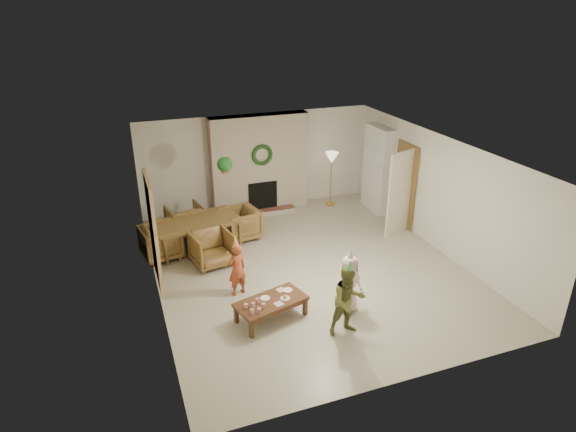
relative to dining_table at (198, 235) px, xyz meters
name	(u,v)px	position (x,y,z in m)	size (l,w,h in m)	color
floor	(308,268)	(1.95, -1.65, -0.33)	(7.00, 7.00, 0.00)	#B7B29E
ceiling	(311,150)	(1.95, -1.65, 2.17)	(7.00, 7.00, 0.00)	white
wall_back	(257,162)	(1.95, 1.85, 0.92)	(7.00, 7.00, 0.00)	silver
wall_front	(409,309)	(1.95, -5.15, 0.92)	(7.00, 7.00, 0.00)	silver
wall_left	(152,235)	(-1.05, -1.65, 0.92)	(7.00, 7.00, 0.00)	silver
wall_right	(438,193)	(4.95, -1.65, 0.92)	(7.00, 7.00, 0.00)	silver
fireplace_mass	(260,164)	(1.95, 1.65, 0.92)	(2.50, 0.40, 2.50)	maroon
fireplace_hearth	(265,212)	(1.95, 1.30, -0.27)	(1.60, 0.30, 0.12)	maroon
fireplace_firebox	(262,196)	(1.95, 1.47, 0.12)	(0.75, 0.12, 0.75)	black
fireplace_wreath	(262,155)	(1.95, 1.42, 1.22)	(0.54, 0.54, 0.10)	#173C16
floor_lamp_base	(330,204)	(3.82, 1.35, -0.31)	(0.27, 0.27, 0.03)	gold
floor_lamp_post	(331,180)	(3.82, 1.35, 0.35)	(0.03, 0.03, 1.30)	gold
floor_lamp_shade	(332,158)	(3.82, 1.35, 0.98)	(0.35, 0.35, 0.29)	beige
bookshelf_carcass	(378,169)	(4.79, 0.65, 0.77)	(0.30, 1.00, 2.20)	white
bookshelf_shelf_a	(375,193)	(4.77, 0.65, 0.12)	(0.30, 0.92, 0.03)	white
bookshelf_shelf_b	(376,178)	(4.77, 0.65, 0.52)	(0.30, 0.92, 0.03)	white
bookshelf_shelf_c	(377,164)	(4.77, 0.65, 0.92)	(0.30, 0.92, 0.03)	white
bookshelf_shelf_d	(378,148)	(4.77, 0.65, 1.32)	(0.30, 0.92, 0.03)	white
books_row_lower	(378,190)	(4.75, 0.50, 0.26)	(0.20, 0.40, 0.24)	#A6451E
books_row_mid	(375,173)	(4.75, 0.70, 0.66)	(0.20, 0.44, 0.24)	#273E91
books_row_upper	(379,160)	(4.75, 0.55, 1.05)	(0.20, 0.36, 0.22)	gold
door_frame	(405,185)	(4.91, -0.45, 0.69)	(0.05, 0.86, 2.04)	brown
door_leaf	(400,194)	(4.53, -0.83, 0.67)	(0.05, 0.80, 2.00)	beige
curtain_panel	(153,231)	(-1.01, -1.45, 0.92)	(0.06, 1.20, 2.00)	beige
dining_table	(198,235)	(0.00, 0.00, 0.00)	(1.86, 1.04, 0.65)	brown
dining_chair_near	(212,248)	(0.14, -0.81, 0.03)	(0.77, 0.79, 0.72)	brown
dining_chair_far	(185,220)	(-0.14, 0.81, 0.03)	(0.77, 0.79, 0.72)	brown
dining_chair_left	(161,242)	(-0.81, -0.14, 0.03)	(0.77, 0.79, 0.72)	brown
dining_chair_right	(240,224)	(1.01, 0.18, 0.03)	(0.77, 0.79, 0.72)	brown
hanging_plant_cord	(224,154)	(0.65, -0.15, 1.82)	(0.01, 0.01, 0.70)	tan
hanging_plant_pot	(225,170)	(0.65, -0.15, 1.47)	(0.16, 0.16, 0.12)	#963C30
hanging_plant_foliage	(225,164)	(0.65, -0.15, 1.59)	(0.32, 0.32, 0.32)	#174519
coffee_table_top	(271,302)	(0.68, -3.05, 0.02)	(1.21, 0.60, 0.06)	#50301A
coffee_table_apron	(271,305)	(0.68, -3.05, -0.05)	(1.11, 0.51, 0.07)	#50301A
coffee_leg_fl	(252,329)	(0.22, -3.43, -0.17)	(0.06, 0.06, 0.32)	#50301A
coffee_leg_fr	(305,307)	(1.27, -3.14, -0.17)	(0.06, 0.06, 0.32)	#50301A
coffee_leg_bl	(236,315)	(0.09, -2.95, -0.17)	(0.06, 0.06, 0.32)	#50301A
coffee_leg_br	(289,294)	(1.14, -2.66, -0.17)	(0.06, 0.06, 0.32)	#50301A
cup_a	(252,311)	(0.27, -3.30, 0.09)	(0.06, 0.06, 0.08)	silver
cup_b	(246,306)	(0.22, -3.12, 0.09)	(0.06, 0.06, 0.08)	silver
cup_c	(259,310)	(0.39, -3.32, 0.09)	(0.06, 0.06, 0.08)	silver
cup_d	(253,305)	(0.34, -3.14, 0.09)	(0.06, 0.06, 0.08)	silver
cup_e	(263,306)	(0.50, -3.21, 0.09)	(0.06, 0.06, 0.08)	silver
cup_f	(257,300)	(0.45, -3.03, 0.09)	(0.06, 0.06, 0.08)	silver
plate_a	(265,298)	(0.61, -2.95, 0.05)	(0.17, 0.17, 0.01)	white
plate_b	(285,298)	(0.93, -3.07, 0.05)	(0.17, 0.17, 0.01)	white
plate_c	(288,290)	(1.06, -2.85, 0.05)	(0.17, 0.17, 0.01)	white
food_scoop	(285,296)	(0.93, -3.07, 0.08)	(0.06, 0.06, 0.06)	tan
napkin_left	(279,304)	(0.77, -3.19, 0.05)	(0.14, 0.14, 0.01)	#E0A5A9
napkin_right	(281,290)	(0.95, -2.80, 0.05)	(0.14, 0.14, 0.01)	#E0A5A9
child_red	(237,270)	(0.34, -2.08, 0.19)	(0.38, 0.25, 1.03)	#A34323
party_hat_red	(236,242)	(0.34, -2.08, 0.75)	(0.14, 0.14, 0.20)	#EDBE4F
child_plaid	(348,301)	(1.73, -3.84, 0.28)	(0.59, 0.46, 1.22)	olive
party_hat_plaid	(350,265)	(1.73, -3.84, 0.94)	(0.14, 0.14, 0.20)	#4FB963
child_pink	(349,284)	(2.04, -3.26, 0.21)	(0.52, 0.34, 1.07)	beige
party_hat_pink	(351,254)	(2.04, -3.26, 0.79)	(0.14, 0.14, 0.19)	#ACACB2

